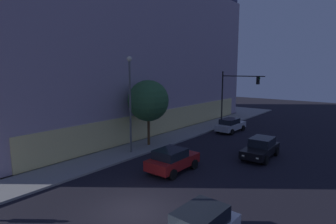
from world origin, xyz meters
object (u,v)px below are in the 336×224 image
(modern_building, at_px, (103,49))
(traffic_light_far_corner, at_px, (234,90))
(street_lamp_sidewalk, at_px, (130,93))
(sidewalk_tree, at_px, (148,101))
(car_silver, at_px, (231,125))
(car_black, at_px, (261,148))
(car_red, at_px, (172,160))

(modern_building, relative_size, traffic_light_far_corner, 5.42)
(street_lamp_sidewalk, relative_size, sidewalk_tree, 1.33)
(street_lamp_sidewalk, relative_size, car_silver, 1.78)
(traffic_light_far_corner, xyz_separation_m, car_black, (-10.58, -7.42, -3.86))
(modern_building, distance_m, traffic_light_far_corner, 17.88)
(modern_building, height_order, car_black, modern_building)
(modern_building, relative_size, street_lamp_sidewalk, 4.55)
(modern_building, xyz_separation_m, street_lamp_sidewalk, (-7.75, -13.03, -4.62))
(traffic_light_far_corner, distance_m, car_silver, 5.27)
(traffic_light_far_corner, xyz_separation_m, street_lamp_sidewalk, (-16.45, 1.72, 0.54))
(car_black, bearing_deg, sidewalk_tree, 108.37)
(traffic_light_far_corner, bearing_deg, car_silver, -159.96)
(street_lamp_sidewalk, bearing_deg, modern_building, 59.24)
(car_silver, bearing_deg, modern_building, 108.50)
(sidewalk_tree, xyz_separation_m, car_silver, (10.39, -3.35, -3.50))
(modern_building, distance_m, sidewalk_tree, 14.67)
(car_red, bearing_deg, traffic_light_far_corner, 11.63)
(car_red, xyz_separation_m, car_black, (6.98, -3.81, -0.03))
(sidewalk_tree, relative_size, car_black, 1.31)
(car_red, bearing_deg, street_lamp_sidewalk, 78.30)
(street_lamp_sidewalk, height_order, car_silver, street_lamp_sidewalk)
(car_black, height_order, car_silver, car_black)
(street_lamp_sidewalk, distance_m, car_black, 11.72)
(modern_building, height_order, car_red, modern_building)
(modern_building, xyz_separation_m, car_silver, (5.34, -15.97, -9.03))
(sidewalk_tree, relative_size, car_silver, 1.33)
(modern_building, bearing_deg, traffic_light_far_corner, -59.47)
(street_lamp_sidewalk, distance_m, car_red, 6.98)
(car_black, bearing_deg, modern_building, 85.15)
(street_lamp_sidewalk, bearing_deg, car_silver, -12.64)
(traffic_light_far_corner, height_order, car_black, traffic_light_far_corner)
(traffic_light_far_corner, height_order, street_lamp_sidewalk, street_lamp_sidewalk)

